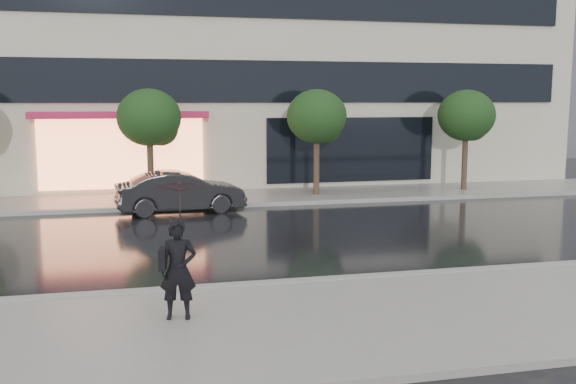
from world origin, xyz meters
name	(u,v)px	position (x,y,z in m)	size (l,w,h in m)	color
ground	(306,272)	(0.00, 0.00, 0.00)	(120.00, 120.00, 0.00)	black
sidewalk_near	(356,320)	(0.00, -3.25, 0.06)	(60.00, 4.50, 0.12)	slate
sidewalk_far	(235,198)	(0.00, 10.25, 0.06)	(60.00, 3.50, 0.12)	slate
curb_near	(318,282)	(0.00, -1.00, 0.07)	(60.00, 0.25, 0.14)	gray
curb_far	(243,205)	(0.00, 8.50, 0.07)	(60.00, 0.25, 0.14)	gray
bg_building_right	(563,37)	(26.00, 28.00, 8.00)	(12.00, 12.00, 16.00)	#4C4C54
tree_mid_west	(151,120)	(-2.94, 10.03, 2.92)	(2.20, 2.20, 3.99)	#33261C
tree_mid_east	(318,118)	(3.06, 10.03, 2.92)	(2.20, 2.20, 3.99)	#33261C
tree_far_east	(467,117)	(9.06, 10.03, 2.92)	(2.20, 2.20, 3.99)	#33261C
parked_car	(180,192)	(-2.12, 7.85, 0.67)	(1.42, 4.06, 1.34)	black
pedestrian_with_umbrella	(179,230)	(-2.76, -2.68, 1.57)	(0.99, 1.00, 2.24)	black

